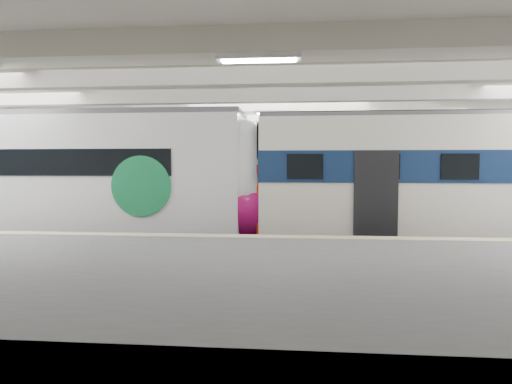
# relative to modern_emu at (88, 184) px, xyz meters

# --- Properties ---
(station_hall) EXTENTS (36.00, 24.00, 5.75)m
(station_hall) POSITION_rel_modern_emu_xyz_m (6.39, -1.74, 0.92)
(station_hall) COLOR black
(station_hall) RESTS_ON ground
(modern_emu) EXTENTS (14.79, 3.05, 4.72)m
(modern_emu) POSITION_rel_modern_emu_xyz_m (0.00, 0.00, 0.00)
(modern_emu) COLOR white
(modern_emu) RESTS_ON ground
(older_rer) EXTENTS (13.82, 3.05, 4.54)m
(older_rer) POSITION_rel_modern_emu_xyz_m (12.81, 0.00, 0.06)
(older_rer) COLOR white
(older_rer) RESTS_ON ground
(far_train) EXTENTS (14.25, 3.13, 4.53)m
(far_train) POSITION_rel_modern_emu_xyz_m (2.21, 5.50, 0.02)
(far_train) COLOR white
(far_train) RESTS_ON ground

